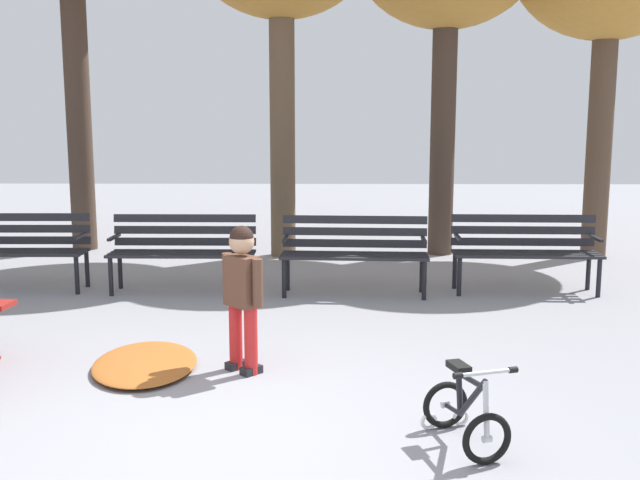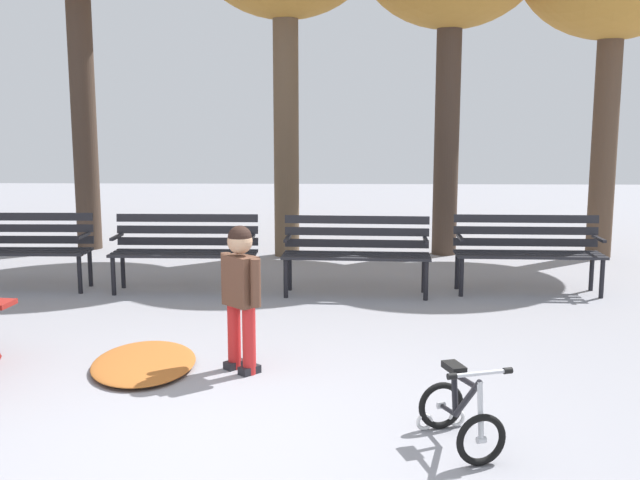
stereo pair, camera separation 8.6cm
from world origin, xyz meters
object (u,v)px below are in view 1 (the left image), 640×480
Objects in this scene: park_bench_far_left at (16,245)px; child_standing at (242,286)px; park_bench_right at (354,248)px; park_bench_left at (183,246)px; kids_bicycle at (465,412)px; park_bench_far_right at (525,246)px.

child_standing is (2.88, -2.76, 0.16)m from park_bench_far_left.
park_bench_far_left is 0.99× the size of park_bench_right.
child_standing is at bearing -43.78° from park_bench_far_left.
park_bench_right is at bearing 70.37° from child_standing.
park_bench_left is (1.90, -0.07, 0.00)m from park_bench_far_left.
child_standing reaches higher than park_bench_left.
park_bench_far_left is 1.43× the size of child_standing.
park_bench_right is 2.60× the size of kids_bicycle.
park_bench_left is 3.80m from park_bench_far_right.
park_bench_far_right is 2.58× the size of kids_bicycle.
park_bench_right is 1.44× the size of child_standing.
park_bench_far_right is 4.24m from kids_bicycle.
park_bench_far_left is at bearing 177.91° from park_bench_left.
park_bench_far_left is 1.00× the size of park_bench_far_right.
park_bench_right is at bearing -2.97° from park_bench_left.
child_standing is at bearing -70.00° from park_bench_left.
park_bench_left is 1.91m from park_bench_right.
park_bench_right is 2.76m from child_standing.
child_standing is at bearing -109.63° from park_bench_right.
park_bench_far_left is at bearing 137.03° from kids_bicycle.
park_bench_far_left is at bearing 177.47° from park_bench_right.
kids_bicycle is (4.33, -4.04, -0.31)m from park_bench_far_left.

